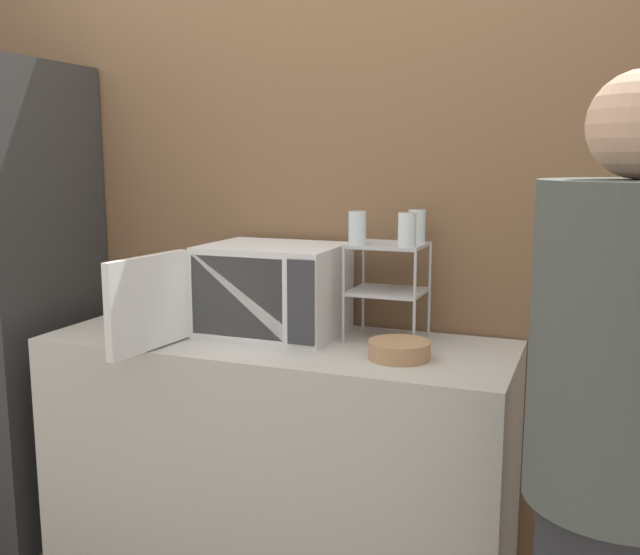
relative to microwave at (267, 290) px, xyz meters
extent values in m
cube|color=brown|center=(0.07, 0.28, 0.22)|extent=(8.00, 0.06, 2.60)
cube|color=#B7B2A8|center=(0.07, -0.07, -0.62)|extent=(1.65, 0.62, 0.92)
cube|color=silver|center=(0.02, 0.02, 0.00)|extent=(0.48, 0.38, 0.32)
cube|color=#B7B2A8|center=(-0.04, -0.16, 0.00)|extent=(0.35, 0.01, 0.28)
cube|color=#333338|center=(0.20, -0.17, 0.00)|extent=(0.10, 0.01, 0.29)
cube|color=silver|center=(-0.26, -0.35, 0.00)|extent=(0.07, 0.38, 0.31)
cylinder|color=#B2B2B7|center=(0.30, -0.03, 0.01)|extent=(0.01, 0.01, 0.34)
cylinder|color=#B2B2B7|center=(0.55, -0.03, 0.01)|extent=(0.01, 0.01, 0.34)
cylinder|color=#B2B2B7|center=(0.30, 0.19, 0.01)|extent=(0.01, 0.01, 0.34)
cylinder|color=#B2B2B7|center=(0.55, 0.19, 0.01)|extent=(0.01, 0.01, 0.34)
cube|color=#B2B2B7|center=(0.43, 0.08, 0.01)|extent=(0.25, 0.22, 0.01)
cube|color=#B2B2B7|center=(0.43, 0.08, 0.17)|extent=(0.25, 0.22, 0.01)
cylinder|color=silver|center=(0.34, 0.01, 0.24)|extent=(0.06, 0.06, 0.11)
cylinder|color=silver|center=(0.51, 0.16, 0.24)|extent=(0.06, 0.06, 0.11)
cylinder|color=silver|center=(0.51, 0.00, 0.24)|extent=(0.06, 0.06, 0.11)
cylinder|color=#AD7F56|center=(0.53, -0.15, -0.16)|extent=(0.11, 0.11, 0.01)
cylinder|color=#AD7F56|center=(0.53, -0.15, -0.13)|extent=(0.20, 0.20, 0.06)
cylinder|color=#474C47|center=(1.17, -0.61, 0.06)|extent=(0.42, 0.42, 0.73)
camera|label=1|loc=(1.10, -2.28, 0.47)|focal=40.00mm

